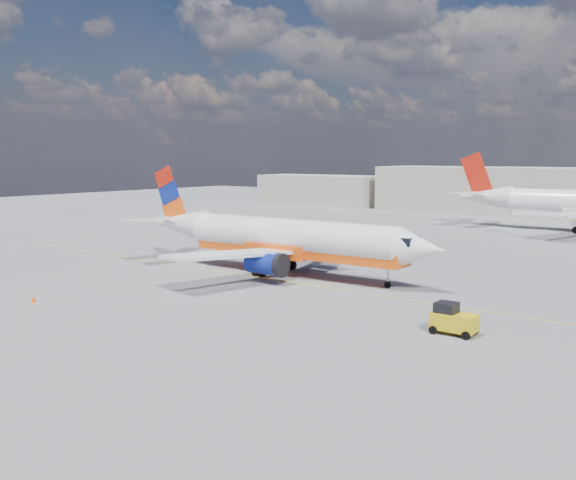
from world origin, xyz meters
The scene contains 6 objects.
ground centered at (0.00, 0.00, 0.00)m, with size 240.00×240.00×0.00m, color slate.
taxi_line centered at (0.00, 3.00, 0.01)m, with size 70.00×0.15×0.01m, color yellow.
terminal_annex centered at (-45.00, 72.00, 3.00)m, with size 26.00×10.00×6.00m, color #B5AC9C.
main_jet centered at (-2.64, 5.43, 3.03)m, with size 29.97×23.70×9.08m.
gse_tug centered at (16.41, -3.28, 0.84)m, with size 2.51×1.58×1.77m.
traffic_cone centered at (-9.22, -13.57, 0.29)m, with size 0.42×0.42×0.59m.
Camera 1 is at (30.57, -36.65, 9.94)m, focal length 40.00 mm.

